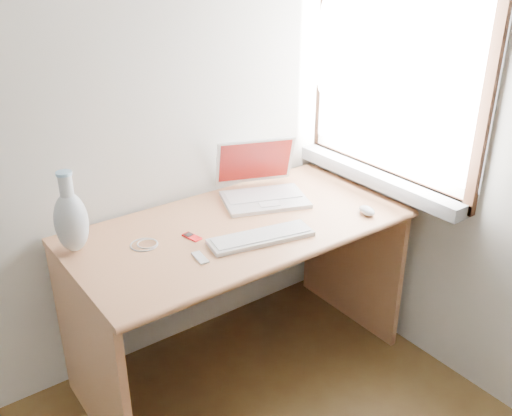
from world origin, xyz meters
TOP-DOWN VIEW (x-y plane):
  - window at (1.72, 1.30)m, footprint 0.11×0.99m
  - desk at (0.99, 1.46)m, footprint 1.38×0.69m
  - laptop at (1.21, 1.54)m, footprint 0.42×0.41m
  - external_keyboard at (0.98, 1.22)m, footprint 0.43×0.21m
  - mouse at (1.48, 1.13)m, footprint 0.08×0.10m
  - ipod at (0.78, 1.39)m, footprint 0.05×0.09m
  - cable_coil at (0.60, 1.44)m, footprint 0.14×0.14m
  - remote at (0.72, 1.23)m, footprint 0.04×0.09m
  - vase at (0.37, 1.56)m, footprint 0.12×0.12m

SIDE VIEW (x-z plane):
  - desk at x=0.99m, z-range 0.16..0.88m
  - cable_coil at x=0.60m, z-range 0.73..0.73m
  - remote at x=0.72m, z-range 0.73..0.74m
  - ipod at x=0.78m, z-range 0.73..0.74m
  - external_keyboard at x=0.98m, z-range 0.73..0.75m
  - mouse at x=1.48m, z-range 0.73..0.76m
  - laptop at x=1.21m, z-range 0.66..0.91m
  - vase at x=0.37m, z-range 0.70..1.01m
  - window at x=1.72m, z-range 0.72..1.83m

